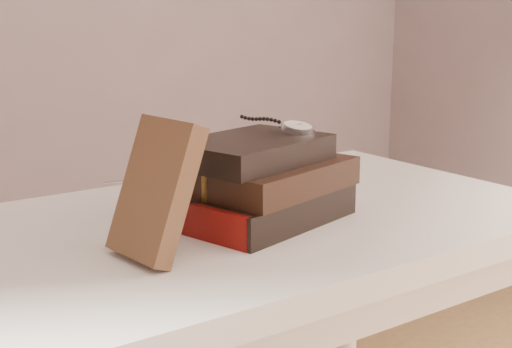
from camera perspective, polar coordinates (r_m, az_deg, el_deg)
table at (r=1.15m, az=-0.62°, el=-7.75°), size 1.00×0.60×0.75m
book_stack at (r=1.07m, az=0.49°, el=-0.66°), size 0.30×0.24×0.13m
journal at (r=0.92m, az=-8.15°, el=-1.27°), size 0.11×0.13×0.18m
pocket_watch at (r=1.11m, az=3.16°, el=3.86°), size 0.07×0.16×0.02m
eyeglasses at (r=1.06m, az=-6.39°, el=-0.15°), size 0.14×0.15×0.05m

